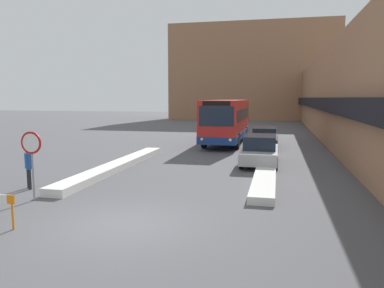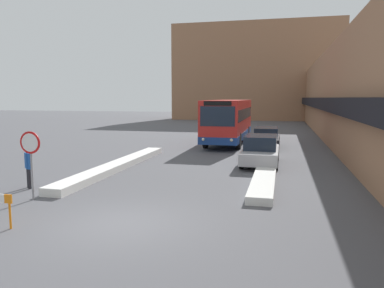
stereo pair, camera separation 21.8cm
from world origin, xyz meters
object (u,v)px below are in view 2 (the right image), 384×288
object	(u,v)px
parked_car_front	(261,150)
parked_car_middle	(266,137)
city_bus	(229,120)
stop_sign	(31,150)
pedestrian	(28,164)

from	to	relation	value
parked_car_front	parked_car_middle	bearing A→B (deg)	90.00
city_bus	stop_sign	size ratio (longest dim) A/B	4.39
parked_car_middle	pedestrian	world-z (taller)	pedestrian
city_bus	parked_car_front	distance (m)	9.34
stop_sign	pedestrian	distance (m)	2.03
city_bus	parked_car_middle	bearing A→B (deg)	-30.73
parked_car_front	stop_sign	world-z (taller)	stop_sign
parked_car_front	parked_car_middle	world-z (taller)	parked_car_front
pedestrian	stop_sign	bearing A→B (deg)	-4.57
city_bus	stop_sign	distance (m)	18.11
stop_sign	parked_car_middle	bearing A→B (deg)	65.63
parked_car_front	stop_sign	distance (m)	11.40
city_bus	parked_car_front	size ratio (longest dim) A/B	2.33
city_bus	parked_car_front	xyz separation A→B (m)	(2.93, -8.81, -1.05)
city_bus	parked_car_middle	world-z (taller)	city_bus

